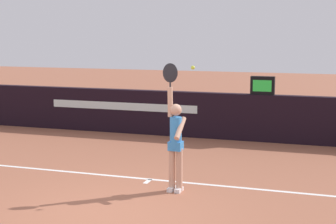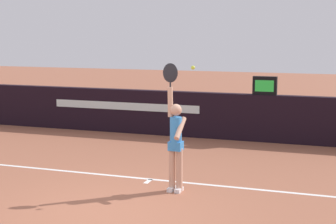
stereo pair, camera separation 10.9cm
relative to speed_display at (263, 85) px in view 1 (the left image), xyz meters
name	(u,v)px [view 1 (the left image)]	position (x,y,z in m)	size (l,w,h in m)	color
ground_plane	(106,214)	(-1.55, -6.35, -1.48)	(60.00, 60.00, 0.00)	#9A5940
back_wall	(204,115)	(-1.55, 0.00, -0.86)	(17.20, 0.27, 1.24)	black
speed_display	(263,85)	(0.00, 0.00, 0.00)	(0.62, 0.19, 0.48)	black
tennis_player	(175,140)	(-0.86, -4.85, -0.52)	(0.41, 0.43, 2.31)	tan
tennis_ball	(193,68)	(-0.57, -4.75, 0.76)	(0.07, 0.07, 0.07)	#C6DD35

